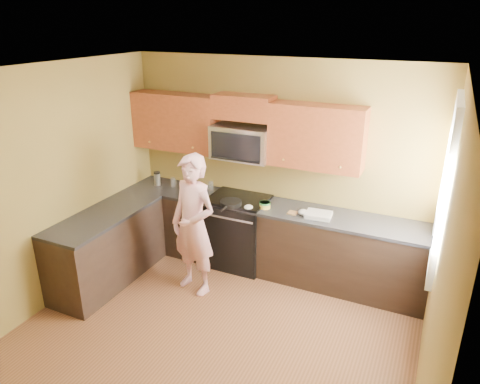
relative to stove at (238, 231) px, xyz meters
The scene contains 27 objects.
floor 1.79m from the stove, 76.57° to the right, with size 4.00×4.00×0.00m, color brown.
ceiling 2.81m from the stove, 76.57° to the right, with size 4.00×4.00×0.00m, color white.
wall_back 1.02m from the stove, 39.09° to the left, with size 4.00×4.00×0.00m, color olive.
wall_front 3.80m from the stove, 83.79° to the right, with size 4.00×4.00×0.00m, color olive.
wall_left 2.48m from the stove, 133.69° to the right, with size 4.00×4.00×0.00m, color olive.
wall_right 3.05m from the stove, 34.91° to the right, with size 4.00×4.00×0.00m, color olive.
cabinet_back_run 0.40m from the stove, ahead, with size 4.00×0.60×0.88m, color black.
cabinet_left_run 1.69m from the stove, 140.41° to the right, with size 0.60×1.60×0.88m, color black.
countertop_back 0.58m from the stove, ahead, with size 4.00×0.62×0.04m, color black.
countertop_left 1.73m from the stove, 140.19° to the right, with size 0.62×1.60×0.04m, color black.
stove is the anchor object (origin of this frame).
microwave 0.98m from the stove, 90.00° to the left, with size 0.76×0.40×0.42m, color silver, non-canonical shape.
upper_cab_left 1.40m from the stove, behind, with size 1.22×0.33×0.75m, color brown, non-canonical shape.
upper_cab_right 1.36m from the stove, ahead, with size 1.12×0.33×0.75m, color brown, non-canonical shape.
upper_cab_over_mw 1.63m from the stove, 90.00° to the left, with size 0.76×0.33×0.30m, color brown.
window 2.70m from the stove, 11.29° to the right, with size 0.06×1.06×1.66m, color white, non-canonical shape.
woman 0.90m from the stove, 105.10° to the right, with size 0.63×0.41×1.72m, color pink.
frying_pan 0.54m from the stove, 85.86° to the right, with size 0.27×0.47×0.06m, color black, non-canonical shape.
butter_tub 0.61m from the stove, 12.71° to the right, with size 0.14×0.14×0.10m, color yellow, non-canonical shape.
toast_slice 0.91m from the stove, ahead, with size 0.11×0.11×0.01m, color #B27F47.
napkin_a 0.58m from the stove, 42.58° to the right, with size 0.11×0.12×0.06m, color silver.
napkin_b 1.02m from the stove, ahead, with size 0.12×0.13×0.07m, color silver.
dish_towel 1.18m from the stove, ahead, with size 0.30×0.24×0.05m, color white.
travel_mug 1.34m from the stove, behind, with size 0.09×0.09×0.20m, color silver, non-canonical shape.
glass_a 1.16m from the stove, behind, with size 0.07×0.07×0.12m, color silver.
glass_b 0.72m from the stove, 161.20° to the left, with size 0.07×0.07×0.12m, color silver.
glass_c 0.97m from the stove, behind, with size 0.07×0.07×0.12m, color silver.
Camera 1 is at (1.86, -3.15, 3.13)m, focal length 33.29 mm.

